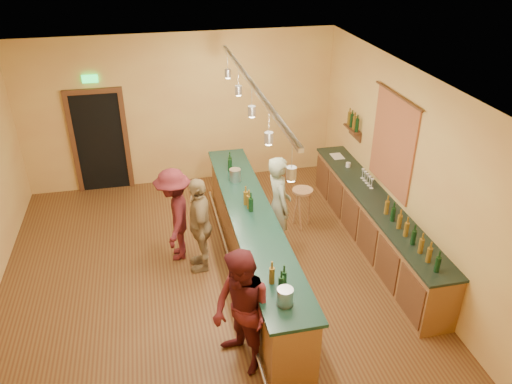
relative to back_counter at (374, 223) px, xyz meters
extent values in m
plane|color=#572E19|center=(-2.97, -0.18, -0.49)|extent=(7.00, 7.00, 0.00)
cube|color=silver|center=(-2.97, -0.18, 2.71)|extent=(6.50, 7.00, 0.02)
cube|color=tan|center=(-2.97, 3.32, 1.11)|extent=(6.50, 0.02, 3.20)
cube|color=tan|center=(-2.97, -3.68, 1.11)|extent=(6.50, 0.02, 3.20)
cube|color=tan|center=(0.28, -0.18, 1.11)|extent=(0.02, 7.00, 3.20)
cube|color=black|center=(-4.67, 3.30, 0.56)|extent=(0.95, 0.06, 2.10)
cube|color=#4D2717|center=(-5.19, 3.28, 0.56)|extent=(0.10, 0.08, 2.10)
cube|color=#4D2717|center=(-4.14, 3.28, 0.56)|extent=(0.10, 0.08, 2.10)
cube|color=#4D2717|center=(-4.67, 3.28, 1.66)|extent=(1.15, 0.08, 0.10)
cube|color=#19E54C|center=(-4.67, 3.27, 1.91)|extent=(0.30, 0.04, 0.15)
cube|color=maroon|center=(0.26, 0.22, 1.36)|extent=(0.03, 1.40, 1.60)
cube|color=#4D2717|center=(0.19, 1.72, 1.06)|extent=(0.16, 0.55, 0.03)
cube|color=#4D2717|center=(0.26, 1.72, 0.96)|extent=(0.03, 0.55, 0.18)
cube|color=brown|center=(0.00, 0.02, -0.04)|extent=(0.55, 4.50, 0.90)
cube|color=black|center=(0.00, 0.02, 0.43)|extent=(0.60, 4.55, 0.04)
cylinder|color=silver|center=(0.00, 1.32, 0.50)|extent=(0.09, 0.09, 0.09)
cube|color=silver|center=(-0.03, 1.82, 0.46)|extent=(0.22, 0.30, 0.01)
cube|color=brown|center=(-2.20, -0.18, 0.01)|extent=(0.60, 5.00, 1.00)
cube|color=#133127|center=(-2.20, -0.18, 0.54)|extent=(0.70, 5.10, 0.05)
cylinder|color=silver|center=(-2.56, -0.18, -0.34)|extent=(0.05, 5.00, 0.05)
cylinder|color=silver|center=(-2.25, -2.28, 0.67)|extent=(0.20, 0.20, 0.22)
cylinder|color=silver|center=(-2.25, 1.02, 0.67)|extent=(0.20, 0.20, 0.22)
cube|color=silver|center=(-2.20, -0.18, 2.65)|extent=(0.06, 4.60, 0.05)
cylinder|color=silver|center=(-2.20, -2.18, 2.46)|extent=(0.01, 0.01, 0.35)
cylinder|color=#A5A5AD|center=(-2.20, -2.18, 2.26)|extent=(0.11, 0.11, 0.14)
cylinder|color=#FFEABF|center=(-2.20, -2.18, 2.18)|extent=(0.08, 0.08, 0.02)
cylinder|color=silver|center=(-2.20, -1.18, 2.46)|extent=(0.01, 0.01, 0.35)
cylinder|color=#A5A5AD|center=(-2.20, -1.18, 2.26)|extent=(0.11, 0.11, 0.14)
cylinder|color=#FFEABF|center=(-2.20, -1.18, 2.18)|extent=(0.08, 0.08, 0.02)
cylinder|color=silver|center=(-2.20, -0.18, 2.46)|extent=(0.01, 0.01, 0.35)
cylinder|color=#A5A5AD|center=(-2.20, -0.18, 2.26)|extent=(0.11, 0.11, 0.14)
cylinder|color=#FFEABF|center=(-2.20, -0.18, 2.18)|extent=(0.08, 0.08, 0.02)
cylinder|color=silver|center=(-2.20, 0.82, 2.46)|extent=(0.01, 0.01, 0.35)
cylinder|color=#A5A5AD|center=(-2.20, 0.82, 2.26)|extent=(0.11, 0.11, 0.14)
cylinder|color=#FFEABF|center=(-2.20, 0.82, 2.18)|extent=(0.08, 0.08, 0.02)
cylinder|color=silver|center=(-2.20, 1.82, 2.46)|extent=(0.01, 0.01, 0.35)
cylinder|color=#A5A5AD|center=(-2.20, 1.82, 2.26)|extent=(0.11, 0.11, 0.14)
cylinder|color=#FFEABF|center=(-2.20, 1.82, 2.18)|extent=(0.08, 0.08, 0.02)
imported|color=gray|center=(-1.65, 0.27, 0.40)|extent=(0.46, 0.67, 1.78)
imported|color=#59191E|center=(-2.75, -2.13, 0.38)|extent=(0.95, 1.04, 1.74)
imported|color=#997A51|center=(-3.00, 0.08, 0.33)|extent=(0.45, 0.98, 1.64)
imported|color=#59191E|center=(-3.37, 0.46, 0.33)|extent=(0.73, 1.12, 1.64)
cylinder|color=olive|center=(-1.03, 0.91, 0.28)|extent=(0.38, 0.38, 0.04)
cylinder|color=olive|center=(-0.88, 0.91, -0.12)|extent=(0.04, 0.04, 0.74)
cylinder|color=olive|center=(-1.10, 1.03, -0.12)|extent=(0.04, 0.04, 0.74)
cylinder|color=olive|center=(-1.10, 0.78, -0.12)|extent=(0.04, 0.04, 0.74)
camera|label=1|loc=(-3.59, -6.70, 4.62)|focal=35.00mm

